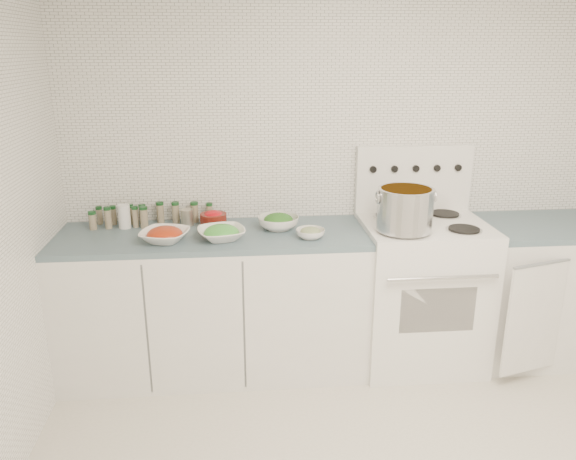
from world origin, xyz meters
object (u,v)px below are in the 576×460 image
object	(u,v)px
stock_pot	(405,207)
bowl_snowpea	(221,233)
stove	(420,288)
bowl_tomato	(165,235)

from	to	relation	value
stock_pot	bowl_snowpea	distance (m)	1.07
stove	stock_pot	world-z (taller)	stove
stove	stock_pot	bearing A→B (deg)	-138.24
bowl_tomato	stock_pot	bearing A→B (deg)	-2.09
stove	bowl_tomato	bearing A→B (deg)	-175.87
stock_pot	bowl_tomato	distance (m)	1.39
stock_pot	bowl_snowpea	bearing A→B (deg)	176.95
stove	bowl_snowpea	world-z (taller)	stove
stove	stock_pot	xyz separation A→B (m)	(-0.18, -0.16, 0.58)
stock_pot	bowl_snowpea	xyz separation A→B (m)	(-1.06, 0.06, -0.14)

